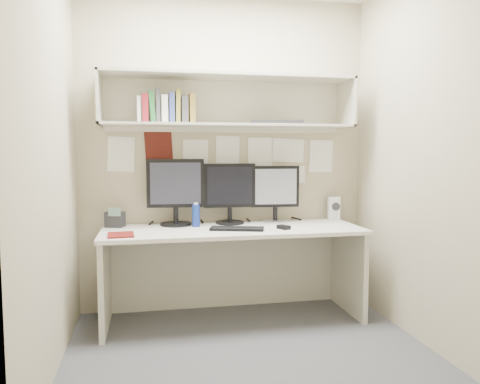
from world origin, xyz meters
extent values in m
cube|color=#434448|center=(0.00, 0.00, 0.00)|extent=(2.40, 2.00, 0.01)
cube|color=tan|center=(0.00, 1.00, 1.30)|extent=(2.40, 0.02, 2.60)
cube|color=tan|center=(0.00, -1.00, 1.30)|extent=(2.40, 0.02, 2.60)
cube|color=tan|center=(-1.20, 0.00, 1.30)|extent=(0.02, 2.00, 2.60)
cube|color=tan|center=(1.20, 0.00, 1.30)|extent=(0.02, 2.00, 2.60)
cube|color=silver|center=(0.00, 0.64, 0.71)|extent=(2.00, 0.70, 0.03)
cube|color=beige|center=(0.00, 0.97, 0.35)|extent=(1.96, 0.02, 0.70)
cube|color=beige|center=(0.00, 0.81, 1.53)|extent=(2.00, 0.38, 0.02)
cube|color=beige|center=(0.00, 0.81, 1.91)|extent=(2.00, 0.38, 0.02)
cube|color=beige|center=(0.00, 0.99, 1.72)|extent=(2.00, 0.02, 0.40)
cube|color=beige|center=(-0.99, 0.81, 1.72)|extent=(0.02, 0.38, 0.40)
cube|color=beige|center=(0.99, 0.81, 1.72)|extent=(0.02, 0.38, 0.40)
cylinder|color=black|center=(-0.43, 0.86, 0.74)|extent=(0.25, 0.25, 0.02)
cylinder|color=black|center=(-0.43, 0.86, 0.81)|extent=(0.04, 0.04, 0.13)
cube|color=black|center=(-0.43, 0.87, 1.07)|extent=(0.46, 0.07, 0.39)
cube|color=black|center=(-0.43, 0.85, 1.07)|extent=(0.40, 0.03, 0.33)
cylinder|color=black|center=(0.01, 0.86, 0.74)|extent=(0.23, 0.23, 0.02)
cylinder|color=black|center=(0.01, 0.86, 0.81)|extent=(0.04, 0.04, 0.12)
cube|color=black|center=(0.01, 0.87, 1.04)|extent=(0.42, 0.05, 0.36)
cube|color=black|center=(0.01, 0.85, 1.04)|extent=(0.37, 0.01, 0.31)
cylinder|color=#A5A5AA|center=(0.40, 0.86, 0.74)|extent=(0.22, 0.22, 0.02)
cylinder|color=black|center=(0.40, 0.86, 0.80)|extent=(0.04, 0.04, 0.11)
cube|color=black|center=(0.40, 0.87, 1.03)|extent=(0.41, 0.06, 0.34)
cube|color=#ABABB0|center=(0.40, 0.85, 1.03)|extent=(0.35, 0.03, 0.29)
cube|color=black|center=(0.01, 0.54, 0.74)|extent=(0.43, 0.25, 0.02)
cube|color=black|center=(0.37, 0.51, 0.74)|extent=(0.10, 0.12, 0.03)
cube|color=beige|center=(0.94, 0.91, 0.83)|extent=(0.12, 0.12, 0.20)
cylinder|color=black|center=(0.94, 0.86, 0.85)|extent=(0.07, 0.02, 0.07)
cylinder|color=navy|center=(-0.28, 0.76, 0.82)|extent=(0.06, 0.06, 0.17)
cylinder|color=white|center=(-0.28, 0.76, 0.91)|extent=(0.03, 0.03, 0.02)
cube|color=#5E1310|center=(-0.84, 0.47, 0.74)|extent=(0.19, 0.23, 0.01)
cube|color=black|center=(-0.90, 0.87, 0.79)|extent=(0.16, 0.15, 0.12)
cube|color=#4C6659|center=(-0.90, 0.81, 0.86)|extent=(0.10, 0.04, 0.07)
cube|color=silver|center=(-0.70, 0.80, 1.64)|extent=(0.03, 0.16, 0.20)
cube|color=maroon|center=(-0.65, 0.80, 1.65)|extent=(0.05, 0.16, 0.22)
cube|color=#22672F|center=(-0.60, 0.80, 1.66)|extent=(0.04, 0.16, 0.24)
cube|color=#434548|center=(-0.56, 0.80, 1.67)|extent=(0.03, 0.16, 0.26)
cube|color=white|center=(-0.51, 0.80, 1.64)|extent=(0.05, 0.16, 0.21)
cube|color=#38478C|center=(-0.45, 0.80, 1.66)|extent=(0.04, 0.16, 0.23)
cube|color=olive|center=(-0.41, 0.80, 1.67)|extent=(0.03, 0.16, 0.25)
cube|color=#404043|center=(-0.35, 0.80, 1.64)|extent=(0.05, 0.16, 0.20)
cube|color=olive|center=(-0.30, 0.80, 1.65)|extent=(0.04, 0.16, 0.22)
cube|color=black|center=(0.38, 0.77, 1.55)|extent=(0.44, 0.25, 0.03)
camera|label=1|loc=(-0.65, -2.89, 1.32)|focal=35.00mm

